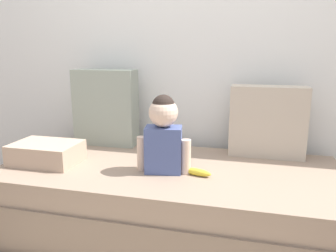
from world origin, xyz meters
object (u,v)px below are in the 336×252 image
object	(u,v)px
throw_pillow_right	(267,122)
banana	(197,172)
toddler	(163,133)
couch	(169,199)
folded_blanket	(46,153)
throw_pillow_left	(106,107)

from	to	relation	value
throw_pillow_right	banana	bearing A→B (deg)	-129.26
throw_pillow_right	toddler	xyz separation A→B (m)	(-0.58, -0.45, -0.00)
couch	throw_pillow_right	bearing A→B (deg)	32.94
banana	couch	bearing A→B (deg)	152.32
throw_pillow_right	banana	xyz separation A→B (m)	(-0.38, -0.47, -0.21)
throw_pillow_right	toddler	world-z (taller)	throw_pillow_right
folded_blanket	banana	bearing A→B (deg)	1.16
throw_pillow_left	banana	size ratio (longest dim) A/B	3.21
throw_pillow_right	folded_blanket	world-z (taller)	throw_pillow_right
throw_pillow_right	banana	distance (m)	0.64
toddler	couch	bearing A→B (deg)	82.81
throw_pillow_left	throw_pillow_right	xyz separation A→B (m)	(1.13, 0.00, -0.04)
couch	folded_blanket	bearing A→B (deg)	-171.16
throw_pillow_right	couch	bearing A→B (deg)	-147.06
couch	toddler	size ratio (longest dim) A/B	4.63
banana	folded_blanket	world-z (taller)	folded_blanket
couch	toddler	distance (m)	0.45
folded_blanket	throw_pillow_right	bearing A→B (deg)	20.17
couch	throw_pillow_left	bearing A→B (deg)	147.06
throw_pillow_left	toddler	bearing A→B (deg)	-39.00
toddler	folded_blanket	bearing A→B (deg)	-177.41
throw_pillow_left	folded_blanket	distance (m)	0.56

